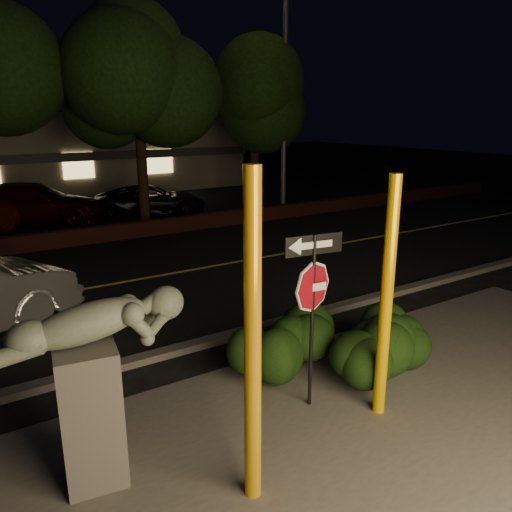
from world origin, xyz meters
The scene contains 20 objects.
ground centered at (0.00, 10.00, 0.00)m, with size 90.00×90.00×0.00m, color black.
patio centered at (0.00, -1.00, 0.01)m, with size 14.00×6.00×0.02m, color #4C4944.
road centered at (0.00, 7.00, 0.01)m, with size 80.00×8.00×0.01m, color black.
lane_marking centered at (0.00, 7.00, 0.02)m, with size 80.00×0.12×0.01m, color #CBC051.
curb centered at (0.00, 2.90, 0.06)m, with size 80.00×0.25×0.12m, color #4C4944.
brick_wall centered at (0.00, 11.30, 0.25)m, with size 40.00×0.35×0.50m, color #4A1E17.
parking_lot centered at (0.00, 17.00, 0.01)m, with size 40.00×12.00×0.01m, color black.
building centered at (0.00, 24.99, 2.00)m, with size 22.00×10.20×4.00m.
tree_far_c centered at (2.50, 12.80, 5.66)m, with size 4.80×4.80×7.84m.
tree_far_d centered at (7.50, 13.30, 5.42)m, with size 4.40×4.40×7.42m.
yellow_pole_left centered at (-1.30, -0.55, 1.74)m, with size 0.17×0.17×3.48m, color orange.
yellow_pole_right centered at (0.95, -0.17, 1.61)m, with size 0.16×0.16×3.23m, color #FEBC00.
signpost centered at (0.26, 0.46, 1.74)m, with size 0.82×0.15×2.44m.
sculpture centered at (-2.60, 0.57, 1.32)m, with size 2.01×0.81×2.14m.
hedge_center centered at (0.38, 1.30, 0.52)m, with size 2.00×0.94×1.04m, color black.
hedge_right centered at (1.54, 0.46, 0.60)m, with size 1.83×0.98×1.20m, color black.
hedge_far_right centered at (2.11, 0.75, 0.55)m, with size 1.60×1.00×1.11m, color black.
streetlight centered at (7.72, 11.85, 6.15)m, with size 1.55×0.47×10.34m.
parked_car_darkred centered at (-0.81, 15.40, 0.74)m, with size 2.08×5.11×1.48m, color #3A090A.
parked_car_dark centered at (3.42, 14.55, 0.60)m, with size 1.99×4.31×1.20m, color black.
Camera 1 is at (-3.65, -4.29, 3.90)m, focal length 35.00 mm.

